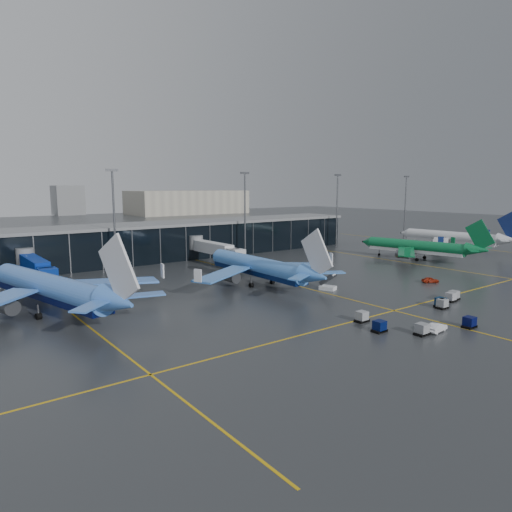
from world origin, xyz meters
TOP-DOWN VIEW (x-y plane):
  - ground at (0.00, 0.00)m, footprint 600.00×600.00m
  - terminal_pier at (0.00, 62.00)m, footprint 142.00×17.00m
  - jet_bridges at (-35.00, 42.99)m, footprint 94.00×27.50m
  - flood_masts at (5.00, 50.00)m, footprint 203.00×0.50m
  - distant_hangars at (49.94, 270.08)m, footprint 260.00×71.00m
  - taxi_lines at (10.00, 10.61)m, footprint 220.00×120.00m
  - airliner_arkefly at (-37.68, 19.28)m, footprint 49.53×53.71m
  - airliner_klm_near at (4.13, 16.71)m, footprint 37.34×42.34m
  - airliner_aer_lingus at (62.07, 16.02)m, footprint 40.52×44.33m
  - airliner_ba at (91.06, 21.92)m, footprint 40.06×44.74m
  - baggage_carts at (12.23, -20.29)m, footprint 29.32×13.36m
  - mobile_airstair at (12.55, 3.26)m, footprint 3.25×3.80m
  - service_van_red at (35.94, -5.56)m, footprint 3.91×3.25m
  - service_van_white at (5.29, -25.93)m, footprint 4.26×1.90m

SIDE VIEW (x-z plane):
  - ground at x=0.00m, z-range 0.00..0.00m
  - taxi_lines at x=10.00m, z-range 0.00..0.02m
  - service_van_red at x=35.94m, z-range 0.00..1.26m
  - service_van_white at x=5.29m, z-range 0.00..1.36m
  - baggage_carts at x=12.23m, z-range -0.09..1.61m
  - mobile_airstair at x=12.55m, z-range -0.95..2.49m
  - jet_bridges at x=-35.00m, z-range 0.95..8.15m
  - terminal_pier at x=0.00m, z-range 0.07..10.77m
  - airliner_aer_lingus at x=62.07m, z-range 0.00..11.95m
  - airliner_klm_near at x=4.13m, z-range 0.00..12.82m
  - airliner_ba at x=91.06m, z-range 0.00..12.88m
  - airliner_arkefly at x=-37.68m, z-range 0.00..14.08m
  - distant_hangars at x=49.94m, z-range -2.21..19.79m
  - flood_masts at x=5.00m, z-range 1.06..26.56m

